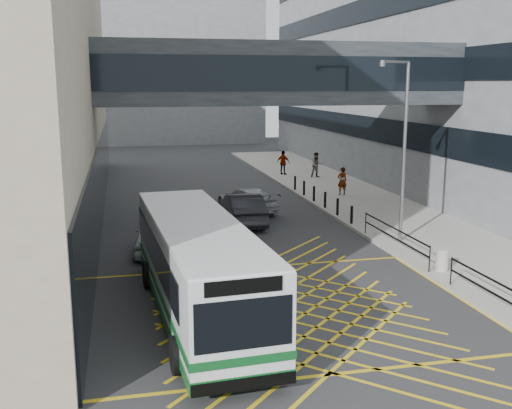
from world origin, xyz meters
TOP-DOWN VIEW (x-y plane):
  - ground at (0.00, 0.00)m, footprint 120.00×120.00m
  - building_right at (23.98, 24.00)m, footprint 24.09×44.00m
  - building_far at (-2.00, 60.00)m, footprint 28.00×16.00m
  - skybridge at (3.00, 12.00)m, footprint 20.00×4.10m
  - pavement at (9.00, 15.00)m, footprint 6.00×54.00m
  - box_junction at (0.00, 0.00)m, footprint 12.00×9.00m
  - bus at (-2.72, 0.07)m, footprint 3.18×10.88m
  - car_white at (-3.70, 7.47)m, footprint 2.09×4.17m
  - car_dark at (1.05, 11.76)m, footprint 2.09×5.15m
  - car_silver at (1.91, 14.75)m, footprint 3.19×4.92m
  - street_lamp at (6.97, 6.36)m, footprint 1.72×0.85m
  - litter_bin at (6.69, 2.04)m, footprint 0.48×0.48m
  - kerb_railings at (6.15, 1.78)m, footprint 0.05×12.54m
  - bollards at (6.25, 15.00)m, footprint 0.14×10.14m
  - pedestrian_a at (8.62, 17.62)m, footprint 0.72×0.54m
  - pedestrian_b at (9.32, 24.78)m, footprint 0.91×0.56m
  - pedestrian_c at (7.25, 26.61)m, footprint 1.16×1.07m

SIDE VIEW (x-z plane):
  - ground at x=0.00m, z-range 0.00..0.00m
  - box_junction at x=0.00m, z-range 0.00..0.01m
  - pavement at x=9.00m, z-range 0.00..0.16m
  - litter_bin at x=6.69m, z-range 0.16..0.98m
  - bollards at x=6.25m, z-range 0.16..1.06m
  - car_white at x=-3.70m, z-range 0.00..1.27m
  - car_silver at x=1.91m, z-range 0.00..1.42m
  - car_dark at x=1.05m, z-range 0.00..1.60m
  - kerb_railings at x=6.15m, z-range 0.38..1.38m
  - pedestrian_a at x=8.62m, z-range 0.16..1.89m
  - pedestrian_c at x=7.25m, z-range 0.16..1.98m
  - pedestrian_b at x=9.32m, z-range 0.16..1.99m
  - bus at x=-2.72m, z-range 0.11..3.12m
  - street_lamp at x=6.97m, z-range 0.70..8.51m
  - skybridge at x=3.00m, z-range 6.00..9.00m
  - building_far at x=-2.00m, z-range 0.00..18.00m
  - building_right at x=23.98m, z-range 0.00..20.00m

